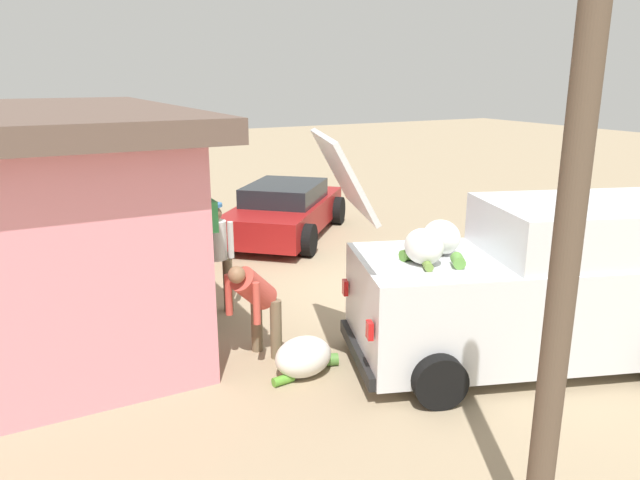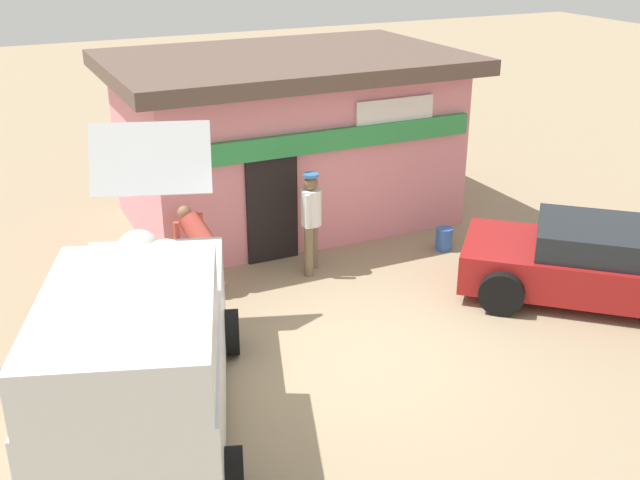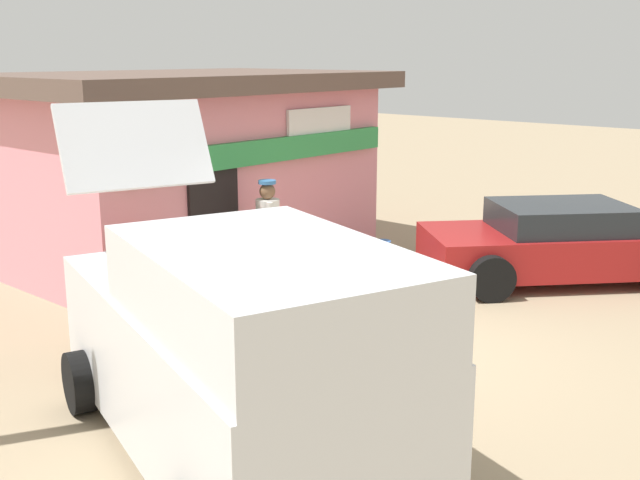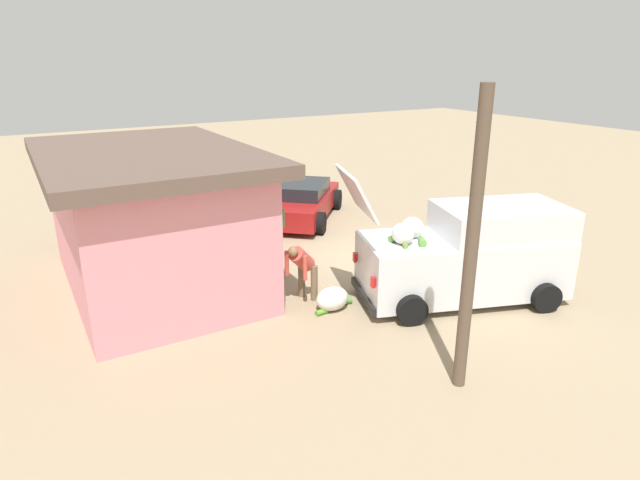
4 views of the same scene
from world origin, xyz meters
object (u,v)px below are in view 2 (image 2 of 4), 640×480
Objects in this scene: unloaded_banana_pile at (167,294)px; parked_sedan at (601,264)px; storefront_bar at (286,136)px; vendor_standing at (311,216)px; paint_bucket at (444,239)px; delivery_van at (142,353)px; customer_bending at (200,242)px.

parked_sedan is at bearing -22.67° from unloaded_banana_pile.
unloaded_banana_pile is at bearing -138.37° from storefront_bar.
vendor_standing reaches higher than paint_bucket.
delivery_van is 12.60× the size of paint_bucket.
paint_bucket is (5.96, 2.89, -0.81)m from delivery_van.
parked_sedan is at bearing 2.37° from delivery_van.
storefront_bar is at bearing 44.43° from customer_bending.
parked_sedan is (7.03, 0.29, -0.43)m from delivery_van.
vendor_standing is (-3.56, 2.78, 0.39)m from parked_sedan.
delivery_van is 1.21× the size of parked_sedan.
customer_bending is (-5.40, 2.88, 0.24)m from parked_sedan.
vendor_standing reaches higher than customer_bending.
customer_bending is 3.34× the size of paint_bucket.
delivery_van is 7.05m from parked_sedan.
storefront_bar reaches higher than unloaded_banana_pile.
parked_sedan is at bearing -28.04° from customer_bending.
parked_sedan is 3.13× the size of customer_bending.
delivery_van is 6.67m from paint_bucket.
storefront_bar is at bearing 41.63° from unloaded_banana_pile.
parked_sedan reaches higher than paint_bucket.
delivery_van is 4.63m from vendor_standing.
delivery_van reaches higher than customer_bending.
paint_bucket is at bearing 112.36° from parked_sedan.
customer_bending is at bearing 28.27° from unloaded_banana_pile.
delivery_van is 5.16× the size of unloaded_banana_pile.
customer_bending is at bearing -135.57° from storefront_bar.
unloaded_banana_pile is at bearing -174.29° from vendor_standing.
unloaded_banana_pile is (-0.65, -0.35, -0.59)m from customer_bending.
customer_bending is (-1.84, 0.10, -0.16)m from vendor_standing.
unloaded_banana_pile is (-6.05, 2.53, -0.35)m from parked_sedan.
vendor_standing is (-0.65, -2.54, -0.63)m from storefront_bar.
storefront_bar is 6.55× the size of unloaded_banana_pile.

